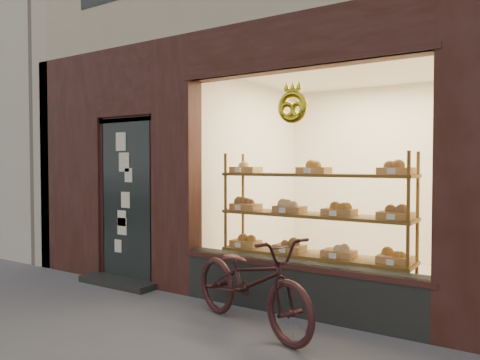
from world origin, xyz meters
The scene contains 3 objects.
neighbor_left centered at (-9.60, 5.50, 4.50)m, with size 12.00×7.00×9.00m, color #BBAD9B.
display_shelf centered at (0.45, 2.55, 0.84)m, with size 2.20×0.45×1.70m.
bicycle centered at (0.28, 1.49, 0.45)m, with size 0.60×1.73×0.91m, color #321618.
Camera 1 is at (2.62, -2.26, 1.57)m, focal length 35.00 mm.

